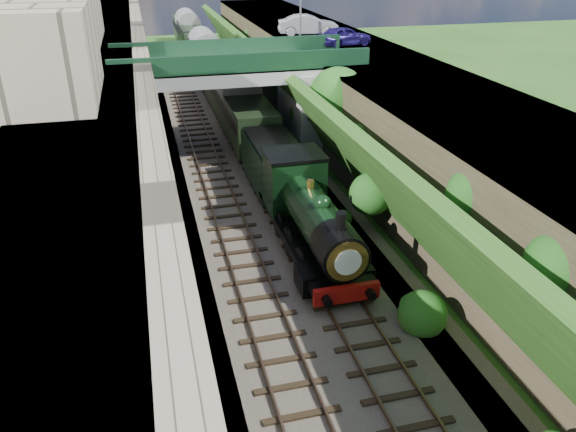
{
  "coord_description": "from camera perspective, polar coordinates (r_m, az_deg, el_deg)",
  "views": [
    {
      "loc": [
        -5.63,
        -12.81,
        13.36
      ],
      "look_at": [
        0.0,
        8.8,
        2.34
      ],
      "focal_mm": 35.0,
      "sensor_mm": 36.0,
      "label": 1
    }
  ],
  "objects": [
    {
      "name": "locomotive",
      "position": [
        25.79,
        2.32,
        -0.16
      ],
      "size": [
        3.1,
        10.22,
        3.83
      ],
      "color": "black",
      "rests_on": "trackbed"
    },
    {
      "name": "trackbed",
      "position": [
        35.83,
        -4.53,
        4.45
      ],
      "size": [
        10.0,
        90.0,
        0.2
      ],
      "primitive_type": "cube",
      "color": "#473F38",
      "rests_on": "ground"
    },
    {
      "name": "track_right",
      "position": [
        35.98,
        -2.65,
        4.86
      ],
      "size": [
        2.5,
        90.0,
        0.2
      ],
      "color": "black",
      "rests_on": "trackbed"
    },
    {
      "name": "street_plateau_left",
      "position": [
        34.42,
        -19.78,
        8.06
      ],
      "size": [
        6.0,
        90.0,
        7.0
      ],
      "primitive_type": "cube",
      "color": "#262628",
      "rests_on": "ground"
    },
    {
      "name": "coach_front",
      "position": [
        44.06,
        -5.29,
        11.27
      ],
      "size": [
        2.9,
        18.0,
        3.7
      ],
      "color": "black",
      "rests_on": "trackbed"
    },
    {
      "name": "car_silver",
      "position": [
        48.78,
        2.07,
        18.82
      ],
      "size": [
        5.16,
        2.55,
        1.62
      ],
      "primitive_type": "imported",
      "rotation": [
        0.0,
        0.0,
        1.4
      ],
      "color": "#9B9BA0",
      "rests_on": "street_plateau_right"
    },
    {
      "name": "road_bridge",
      "position": [
        38.52,
        -4.44,
        12.24
      ],
      "size": [
        16.0,
        6.4,
        7.25
      ],
      "color": "gray",
      "rests_on": "ground"
    },
    {
      "name": "tender",
      "position": [
        32.41,
        -1.44,
        5.01
      ],
      "size": [
        2.7,
        6.0,
        3.05
      ],
      "color": "black",
      "rests_on": "trackbed"
    },
    {
      "name": "retaining_wall",
      "position": [
        34.26,
        -13.92,
        8.76
      ],
      "size": [
        1.0,
        90.0,
        7.0
      ],
      "primitive_type": "cube",
      "color": "#756B56",
      "rests_on": "ground"
    },
    {
      "name": "tree",
      "position": [
        35.14,
        5.17,
        11.8
      ],
      "size": [
        3.6,
        3.8,
        6.6
      ],
      "color": "black",
      "rests_on": "ground"
    },
    {
      "name": "coach_rear",
      "position": [
        80.72,
        -10.09,
        17.82
      ],
      "size": [
        2.9,
        18.0,
        3.7
      ],
      "color": "black",
      "rests_on": "trackbed"
    },
    {
      "name": "track_left",
      "position": [
        35.52,
        -7.72,
        4.34
      ],
      "size": [
        2.5,
        90.0,
        0.2
      ],
      "color": "black",
      "rests_on": "trackbed"
    },
    {
      "name": "street_plateau_right",
      "position": [
        37.55,
        9.92,
        10.05
      ],
      "size": [
        8.0,
        90.0,
        6.25
      ],
      "primitive_type": "cube",
      "color": "#262628",
      "rests_on": "ground"
    },
    {
      "name": "embankment_slope",
      "position": [
        34.04,
        4.54,
        8.29
      ],
      "size": [
        4.67,
        90.0,
        6.5
      ],
      "color": "#1E4714",
      "rests_on": "ground"
    },
    {
      "name": "car_blue",
      "position": [
        43.7,
        5.71,
        17.72
      ],
      "size": [
        4.49,
        2.7,
        1.43
      ],
      "primitive_type": "imported",
      "rotation": [
        0.0,
        0.0,
        1.83
      ],
      "color": "navy",
      "rests_on": "street_plateau_right"
    },
    {
      "name": "ground",
      "position": [
        19.34,
        6.91,
        -17.67
      ],
      "size": [
        160.0,
        160.0,
        0.0
      ],
      "primitive_type": "plane",
      "color": "#1E4714",
      "rests_on": "ground"
    },
    {
      "name": "building_near",
      "position": [
        27.43,
        -23.36,
        15.08
      ],
      "size": [
        4.0,
        8.0,
        4.0
      ],
      "primitive_type": "cube",
      "color": "gray",
      "rests_on": "street_plateau_left"
    },
    {
      "name": "coach_middle",
      "position": [
        62.25,
        -8.36,
        15.52
      ],
      "size": [
        2.9,
        18.0,
        3.7
      ],
      "color": "black",
      "rests_on": "trackbed"
    }
  ]
}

